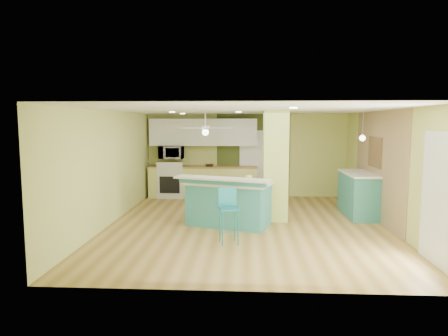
{
  "coord_description": "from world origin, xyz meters",
  "views": [
    {
      "loc": [
        -0.03,
        -8.59,
        2.23
      ],
      "look_at": [
        -0.52,
        0.4,
        1.21
      ],
      "focal_mm": 32.0,
      "sensor_mm": 36.0,
      "label": 1
    }
  ],
  "objects": [
    {
      "name": "ceiling_fan",
      "position": [
        -1.1,
        2.0,
        2.08
      ],
      "size": [
        1.41,
        1.41,
        0.61
      ],
      "color": "white",
      "rests_on": "ceiling"
    },
    {
      "name": "pendant_lamp",
      "position": [
        2.65,
        0.75,
        1.88
      ],
      "size": [
        0.14,
        0.14,
        0.69
      ],
      "color": "silver",
      "rests_on": "ceiling"
    },
    {
      "name": "microwave",
      "position": [
        -2.25,
        3.2,
        1.35
      ],
      "size": [
        0.7,
        0.48,
        0.39
      ],
      "primitive_type": "imported",
      "color": "white",
      "rests_on": "wall_back"
    },
    {
      "name": "canister",
      "position": [
        0.04,
        -0.05,
        1.02
      ],
      "size": [
        0.13,
        0.13,
        0.14
      ],
      "primitive_type": "cylinder",
      "color": "yellow",
      "rests_on": "peninsula"
    },
    {
      "name": "olive_accent",
      "position": [
        0.2,
        3.49,
        1.25
      ],
      "size": [
        2.2,
        0.02,
        2.5
      ],
      "primitive_type": "cube",
      "color": "#404C1E",
      "rests_on": "floor"
    },
    {
      "name": "stove",
      "position": [
        -2.25,
        3.19,
        0.46
      ],
      "size": [
        0.76,
        0.66,
        1.08
      ],
      "color": "silver",
      "rests_on": "floor"
    },
    {
      "name": "wall_front",
      "position": [
        0.0,
        -3.5,
        1.25
      ],
      "size": [
        6.0,
        0.01,
        2.5
      ],
      "primitive_type": "cube",
      "color": "#C3CA6C",
      "rests_on": "floor"
    },
    {
      "name": "side_counter",
      "position": [
        2.7,
        1.05,
        0.53
      ],
      "size": [
        0.69,
        1.62,
        1.05
      ],
      "color": "teal",
      "rests_on": "floor"
    },
    {
      "name": "bar_stool",
      "position": [
        -0.35,
        -1.34,
        0.69
      ],
      "size": [
        0.41,
        0.41,
        1.04
      ],
      "rotation": [
        0.0,
        0.0,
        0.23
      ],
      "color": "teal",
      "rests_on": "floor"
    },
    {
      "name": "wall_right",
      "position": [
        3.0,
        0.0,
        1.25
      ],
      "size": [
        0.01,
        7.0,
        2.5
      ],
      "primitive_type": "cube",
      "color": "#C3CA6C",
      "rests_on": "floor"
    },
    {
      "name": "floor",
      "position": [
        0.0,
        0.0,
        -0.01
      ],
      "size": [
        6.0,
        7.0,
        0.01
      ],
      "primitive_type": "cube",
      "color": "olive",
      "rests_on": "ground"
    },
    {
      "name": "fruit_bowl",
      "position": [
        -1.1,
        3.17,
        0.97
      ],
      "size": [
        0.35,
        0.35,
        0.06
      ],
      "primitive_type": "imported",
      "rotation": [
        0.0,
        0.0,
        0.42
      ],
      "color": "#3D2919",
      "rests_on": "kitchen_run"
    },
    {
      "name": "peninsula",
      "position": [
        -0.4,
        -0.05,
        0.51
      ],
      "size": [
        2.17,
        1.64,
        1.09
      ],
      "rotation": [
        0.0,
        0.0,
        -0.32
      ],
      "color": "teal",
      "rests_on": "floor"
    },
    {
      "name": "wall_left",
      "position": [
        -3.0,
        0.0,
        1.25
      ],
      "size": [
        0.01,
        7.0,
        2.5
      ],
      "primitive_type": "cube",
      "color": "#C3CA6C",
      "rests_on": "floor"
    },
    {
      "name": "kitchen_run",
      "position": [
        -1.3,
        3.2,
        0.47
      ],
      "size": [
        3.25,
        0.63,
        0.94
      ],
      "color": "#D4D46F",
      "rests_on": "floor"
    },
    {
      "name": "french_door",
      "position": [
        2.97,
        -2.3,
        1.05
      ],
      "size": [
        0.04,
        1.08,
        2.1
      ],
      "primitive_type": "cube",
      "color": "white",
      "rests_on": "floor"
    },
    {
      "name": "wall_decor",
      "position": [
        2.96,
        0.8,
        1.55
      ],
      "size": [
        0.03,
        0.9,
        0.7
      ],
      "primitive_type": "cube",
      "color": "brown",
      "rests_on": "wood_panel"
    },
    {
      "name": "wood_panel",
      "position": [
        2.99,
        0.6,
        1.25
      ],
      "size": [
        0.02,
        3.4,
        2.5
      ],
      "primitive_type": "cube",
      "color": "#8E7151",
      "rests_on": "floor"
    },
    {
      "name": "interior_door",
      "position": [
        0.2,
        3.46,
        1.0
      ],
      "size": [
        0.82,
        0.05,
        2.0
      ],
      "primitive_type": "cube",
      "color": "white",
      "rests_on": "floor"
    },
    {
      "name": "upper_cabinets",
      "position": [
        -1.3,
        3.32,
        1.95
      ],
      "size": [
        3.2,
        0.34,
        0.8
      ],
      "primitive_type": "cube",
      "color": "white",
      "rests_on": "wall_back"
    },
    {
      "name": "wall_back",
      "position": [
        0.0,
        3.5,
        1.25
      ],
      "size": [
        6.0,
        0.01,
        2.5
      ],
      "primitive_type": "cube",
      "color": "#C3CA6C",
      "rests_on": "floor"
    },
    {
      "name": "ceiling",
      "position": [
        0.0,
        0.0,
        2.5
      ],
      "size": [
        6.0,
        7.0,
        0.01
      ],
      "primitive_type": "cube",
      "color": "white",
      "rests_on": "wall_back"
    },
    {
      "name": "column",
      "position": [
        0.65,
        0.5,
        1.25
      ],
      "size": [
        0.55,
        0.55,
        2.5
      ],
      "primitive_type": "cube",
      "color": "#B0C25A",
      "rests_on": "floor"
    }
  ]
}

